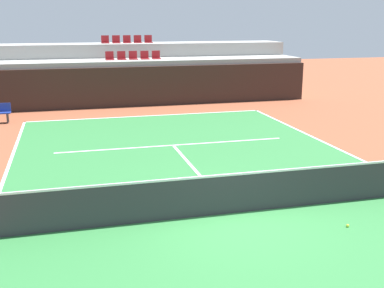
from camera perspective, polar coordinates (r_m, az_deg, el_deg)
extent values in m
plane|color=brown|center=(11.35, 4.86, -8.21)|extent=(80.00, 80.00, 0.00)
cube|color=#2D7238|center=(11.35, 4.86, -8.19)|extent=(11.00, 24.00, 0.01)
cube|color=white|center=(22.50, -5.33, 3.35)|extent=(11.00, 0.10, 0.00)
cube|color=white|center=(17.19, -2.25, -0.15)|extent=(8.26, 0.10, 0.00)
cube|color=white|center=(14.21, 0.56, -3.33)|extent=(0.10, 6.40, 0.00)
cube|color=black|center=(25.01, -6.43, 6.79)|extent=(18.49, 0.30, 2.04)
cube|color=#9E9E99|center=(26.32, -6.88, 7.45)|extent=(18.49, 2.40, 2.29)
cube|color=#9E9E99|center=(28.64, -7.58, 8.76)|extent=(18.49, 2.40, 3.04)
cube|color=maroon|center=(26.06, -9.72, 9.86)|extent=(0.44, 0.44, 0.04)
cube|color=maroon|center=(26.24, -9.78, 10.37)|extent=(0.44, 0.04, 0.40)
cube|color=maroon|center=(26.12, -8.33, 9.92)|extent=(0.44, 0.44, 0.04)
cube|color=maroon|center=(26.31, -8.40, 10.43)|extent=(0.44, 0.04, 0.40)
cube|color=maroon|center=(26.20, -6.96, 9.98)|extent=(0.44, 0.44, 0.04)
cube|color=maroon|center=(26.38, -7.03, 10.49)|extent=(0.44, 0.04, 0.40)
cube|color=maroon|center=(26.29, -5.59, 10.04)|extent=(0.44, 0.44, 0.04)
cube|color=maroon|center=(26.47, -5.67, 10.54)|extent=(0.44, 0.04, 0.40)
cube|color=maroon|center=(26.40, -4.23, 10.08)|extent=(0.44, 0.44, 0.04)
cube|color=maroon|center=(26.58, -4.32, 10.59)|extent=(0.44, 0.04, 0.40)
cube|color=maroon|center=(28.40, -10.24, 11.73)|extent=(0.44, 0.44, 0.04)
cube|color=maroon|center=(28.59, -10.30, 12.19)|extent=(0.44, 0.04, 0.40)
cube|color=maroon|center=(28.46, -8.96, 11.79)|extent=(0.44, 0.44, 0.04)
cube|color=maroon|center=(28.65, -9.02, 12.24)|extent=(0.44, 0.04, 0.40)
cube|color=maroon|center=(28.53, -7.69, 11.84)|extent=(0.44, 0.44, 0.04)
cube|color=maroon|center=(28.72, -7.75, 12.29)|extent=(0.44, 0.04, 0.40)
cube|color=maroon|center=(28.61, -6.42, 11.89)|extent=(0.44, 0.44, 0.04)
cube|color=maroon|center=(28.80, -6.49, 12.34)|extent=(0.44, 0.04, 0.40)
cube|color=maroon|center=(28.71, -5.16, 11.93)|extent=(0.44, 0.44, 0.04)
cube|color=maroon|center=(28.90, -5.24, 12.38)|extent=(0.44, 0.04, 0.40)
cube|color=#333338|center=(11.17, 4.92, -5.99)|extent=(10.90, 0.02, 0.92)
cube|color=white|center=(11.01, 4.97, -3.63)|extent=(10.90, 0.04, 0.05)
cube|color=#2D2D33|center=(22.27, -21.09, 2.83)|extent=(0.06, 0.06, 0.42)
cube|color=#2D2D33|center=(22.55, -21.02, 2.97)|extent=(0.06, 0.06, 0.42)
sphere|color=#CCE033|center=(11.11, 18.01, -9.20)|extent=(0.07, 0.07, 0.07)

